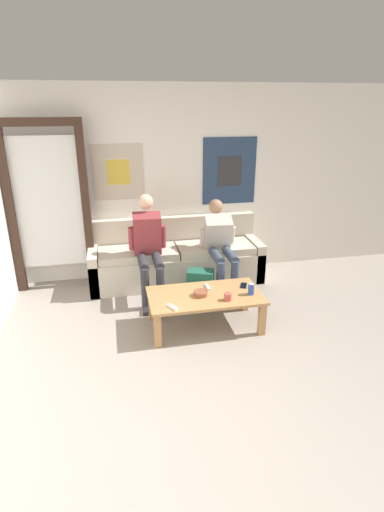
{
  "coord_description": "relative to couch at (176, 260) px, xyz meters",
  "views": [
    {
      "loc": [
        -0.56,
        -2.39,
        2.32
      ],
      "look_at": [
        0.3,
        1.78,
        0.67
      ],
      "focal_mm": 28.0,
      "sensor_mm": 36.0,
      "label": 1
    }
  ],
  "objects": [
    {
      "name": "ground_plane",
      "position": [
        -0.25,
        -2.6,
        -0.3
      ],
      "size": [
        18.0,
        18.0,
        0.0
      ],
      "primitive_type": "plane",
      "color": "gray"
    },
    {
      "name": "wall_back",
      "position": [
        -0.25,
        0.34,
        0.98
      ],
      "size": [
        10.0,
        0.07,
        2.55
      ],
      "color": "white",
      "rests_on": "ground_plane"
    },
    {
      "name": "door_frame",
      "position": [
        -1.58,
        0.13,
        0.9
      ],
      "size": [
        1.0,
        0.1,
        2.15
      ],
      "color": "#382319",
      "rests_on": "ground_plane"
    },
    {
      "name": "couch",
      "position": [
        0.0,
        0.0,
        0.0
      ],
      "size": [
        2.31,
        0.69,
        0.84
      ],
      "color": "beige",
      "rests_on": "ground_plane"
    },
    {
      "name": "coffee_table",
      "position": [
        0.1,
        -1.27,
        0.04
      ],
      "size": [
        1.21,
        0.66,
        0.39
      ],
      "color": "#B27F4C",
      "rests_on": "ground_plane"
    },
    {
      "name": "person_seated_adult",
      "position": [
        -0.4,
        -0.36,
        0.39
      ],
      "size": [
        0.47,
        0.85,
        1.26
      ],
      "color": "#2D2D33",
      "rests_on": "ground_plane"
    },
    {
      "name": "person_seated_teen",
      "position": [
        0.51,
        -0.35,
        0.33
      ],
      "size": [
        0.47,
        0.91,
        1.14
      ],
      "color": "#384256",
      "rests_on": "ground_plane"
    },
    {
      "name": "backpack",
      "position": [
        0.19,
        -0.66,
        -0.1
      ],
      "size": [
        0.37,
        0.31,
        0.4
      ],
      "color": "#1E5642",
      "rests_on": "ground_plane"
    },
    {
      "name": "ceramic_bowl",
      "position": [
        0.05,
        -1.29,
        0.13
      ],
      "size": [
        0.15,
        0.15,
        0.06
      ],
      "color": "brown",
      "rests_on": "coffee_table"
    },
    {
      "name": "pillar_candle",
      "position": [
        0.3,
        -1.44,
        0.14
      ],
      "size": [
        0.08,
        0.08,
        0.09
      ],
      "color": "#B24C42",
      "rests_on": "coffee_table"
    },
    {
      "name": "drink_can_blue",
      "position": [
        0.58,
        -1.36,
        0.16
      ],
      "size": [
        0.07,
        0.07,
        0.12
      ],
      "color": "#28479E",
      "rests_on": "coffee_table"
    },
    {
      "name": "game_controller_near_left",
      "position": [
        -0.29,
        -1.5,
        0.11
      ],
      "size": [
        0.1,
        0.14,
        0.03
      ],
      "color": "white",
      "rests_on": "coffee_table"
    },
    {
      "name": "game_controller_near_right",
      "position": [
        0.17,
        -1.12,
        0.11
      ],
      "size": [
        0.03,
        0.14,
        0.03
      ],
      "color": "white",
      "rests_on": "coffee_table"
    },
    {
      "name": "cell_phone",
      "position": [
        0.57,
        -1.15,
        0.1
      ],
      "size": [
        0.11,
        0.15,
        0.01
      ],
      "color": "black",
      "rests_on": "coffee_table"
    }
  ]
}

